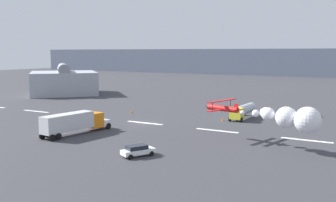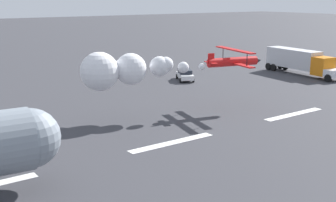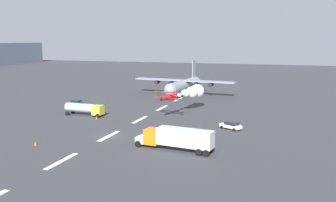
{
  "view_description": "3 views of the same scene",
  "coord_description": "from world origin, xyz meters",
  "px_view_note": "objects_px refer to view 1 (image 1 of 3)",
  "views": [
    {
      "loc": [
        41.44,
        -63.35,
        13.88
      ],
      "look_at": [
        6.14,
        -1.51,
        4.9
      ],
      "focal_mm": 41.64,
      "sensor_mm": 36.0,
      "label": 1
    },
    {
      "loc": [
        51.07,
        27.67,
        11.58
      ],
      "look_at": [
        31.01,
        0.0,
        3.54
      ],
      "focal_mm": 47.66,
      "sensor_mm": 36.0,
      "label": 2
    },
    {
      "loc": [
        -60.27,
        -31.85,
        18.02
      ],
      "look_at": [
        18.58,
        -5.67,
        4.09
      ],
      "focal_mm": 39.06,
      "sensor_mm": 36.0,
      "label": 3
    }
  ],
  "objects_px": {
    "airport_staff_sedan": "(308,113)",
    "semi_truck_orange": "(75,122)",
    "traffic_cone_far": "(223,119)",
    "followme_car_yellow": "(138,150)",
    "stunt_biplane_red": "(289,117)",
    "traffic_cone_near": "(132,111)",
    "fuel_tanker_truck": "(243,110)"
  },
  "relations": [
    {
      "from": "followme_car_yellow",
      "to": "traffic_cone_near",
      "type": "relative_size",
      "value": 6.43
    },
    {
      "from": "fuel_tanker_truck",
      "to": "traffic_cone_far",
      "type": "height_order",
      "value": "fuel_tanker_truck"
    },
    {
      "from": "followme_car_yellow",
      "to": "airport_staff_sedan",
      "type": "distance_m",
      "value": 47.3
    },
    {
      "from": "semi_truck_orange",
      "to": "fuel_tanker_truck",
      "type": "bearing_deg",
      "value": 55.92
    },
    {
      "from": "traffic_cone_far",
      "to": "airport_staff_sedan",
      "type": "bearing_deg",
      "value": 45.69
    },
    {
      "from": "semi_truck_orange",
      "to": "airport_staff_sedan",
      "type": "distance_m",
      "value": 49.77
    },
    {
      "from": "airport_staff_sedan",
      "to": "traffic_cone_near",
      "type": "distance_m",
      "value": 39.05
    },
    {
      "from": "followme_car_yellow",
      "to": "airport_staff_sedan",
      "type": "relative_size",
      "value": 1.04
    },
    {
      "from": "stunt_biplane_red",
      "to": "traffic_cone_near",
      "type": "bearing_deg",
      "value": 155.59
    },
    {
      "from": "followme_car_yellow",
      "to": "airport_staff_sedan",
      "type": "xyz_separation_m",
      "value": [
        13.86,
        45.22,
        -0.0
      ]
    },
    {
      "from": "airport_staff_sedan",
      "to": "traffic_cone_near",
      "type": "xyz_separation_m",
      "value": [
        -36.12,
        -14.84,
        -0.44
      ]
    },
    {
      "from": "semi_truck_orange",
      "to": "airport_staff_sedan",
      "type": "xyz_separation_m",
      "value": [
        31.04,
        38.88,
        -1.3
      ]
    },
    {
      "from": "fuel_tanker_truck",
      "to": "airport_staff_sedan",
      "type": "bearing_deg",
      "value": 40.69
    },
    {
      "from": "semi_truck_orange",
      "to": "followme_car_yellow",
      "type": "height_order",
      "value": "semi_truck_orange"
    },
    {
      "from": "stunt_biplane_red",
      "to": "traffic_cone_near",
      "type": "height_order",
      "value": "stunt_biplane_red"
    },
    {
      "from": "stunt_biplane_red",
      "to": "followme_car_yellow",
      "type": "distance_m",
      "value": 21.43
    },
    {
      "from": "semi_truck_orange",
      "to": "traffic_cone_far",
      "type": "relative_size",
      "value": 18.18
    },
    {
      "from": "fuel_tanker_truck",
      "to": "followme_car_yellow",
      "type": "relative_size",
      "value": 2.04
    },
    {
      "from": "stunt_biplane_red",
      "to": "traffic_cone_far",
      "type": "distance_m",
      "value": 25.32
    },
    {
      "from": "fuel_tanker_truck",
      "to": "traffic_cone_far",
      "type": "xyz_separation_m",
      "value": [
        -2.68,
        -4.61,
        -1.37
      ]
    },
    {
      "from": "semi_truck_orange",
      "to": "airport_staff_sedan",
      "type": "height_order",
      "value": "semi_truck_orange"
    },
    {
      "from": "airport_staff_sedan",
      "to": "traffic_cone_far",
      "type": "bearing_deg",
      "value": -134.31
    },
    {
      "from": "airport_staff_sedan",
      "to": "traffic_cone_far",
      "type": "relative_size",
      "value": 6.18
    },
    {
      "from": "semi_truck_orange",
      "to": "followme_car_yellow",
      "type": "bearing_deg",
      "value": -20.26
    },
    {
      "from": "airport_staff_sedan",
      "to": "semi_truck_orange",
      "type": "bearing_deg",
      "value": -128.6
    },
    {
      "from": "followme_car_yellow",
      "to": "traffic_cone_far",
      "type": "height_order",
      "value": "followme_car_yellow"
    },
    {
      "from": "traffic_cone_near",
      "to": "traffic_cone_far",
      "type": "height_order",
      "value": "same"
    },
    {
      "from": "semi_truck_orange",
      "to": "airport_staff_sedan",
      "type": "bearing_deg",
      "value": 51.4
    },
    {
      "from": "stunt_biplane_red",
      "to": "traffic_cone_far",
      "type": "bearing_deg",
      "value": 132.93
    },
    {
      "from": "semi_truck_orange",
      "to": "fuel_tanker_truck",
      "type": "xyz_separation_m",
      "value": [
        19.72,
        29.15,
        -0.36
      ]
    },
    {
      "from": "stunt_biplane_red",
      "to": "fuel_tanker_truck",
      "type": "bearing_deg",
      "value": 122.03
    },
    {
      "from": "stunt_biplane_red",
      "to": "fuel_tanker_truck",
      "type": "height_order",
      "value": "stunt_biplane_red"
    }
  ]
}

